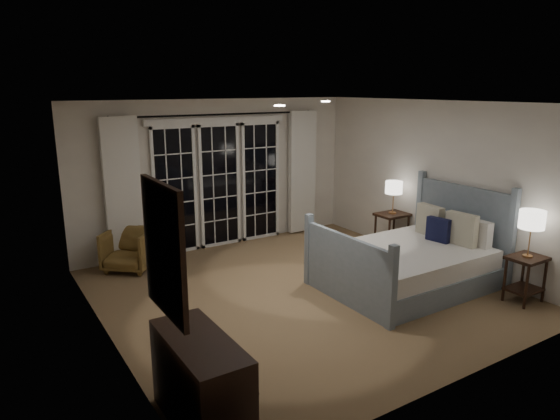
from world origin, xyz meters
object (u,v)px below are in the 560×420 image
armchair (129,250)px  nightstand_right (392,226)px  nightstand_left (525,272)px  lamp_right (394,188)px  bed (410,263)px  dresser (201,383)px  lamp_left (532,220)px

armchair → nightstand_right: bearing=19.9°
nightstand_left → lamp_right: size_ratio=1.12×
nightstand_right → lamp_right: lamp_right is taller
nightstand_right → bed: bearing=-124.4°
bed → nightstand_right: bed is taller
nightstand_left → lamp_right: 2.47m
bed → armchair: size_ratio=3.26×
nightstand_left → dresser: (-4.48, -0.04, -0.01)m
dresser → nightstand_right: bearing=28.3°
lamp_left → nightstand_right: bearing=90.1°
lamp_left → nightstand_left: bearing=90.0°
bed → lamp_left: (0.83, -1.17, 0.76)m
bed → dresser: size_ratio=2.06×
dresser → lamp_right: bearing=28.3°
lamp_left → armchair: size_ratio=0.88×
bed → dresser: bed is taller
nightstand_right → lamp_right: bearing=26.6°
armchair → dresser: bearing=-57.2°
lamp_left → dresser: bearing=-179.5°
nightstand_right → dresser: dresser is taller
nightstand_left → lamp_left: size_ratio=1.01×
nightstand_left → lamp_right: bearing=90.1°
lamp_left → lamp_right: (-0.00, 2.37, 0.00)m
nightstand_left → lamp_right: (-0.00, 2.37, 0.69)m
lamp_right → dresser: 5.13m
nightstand_right → lamp_left: (0.00, -2.37, 0.65)m
bed → dresser: bearing=-161.7°
nightstand_right → armchair: nightstand_right is taller
bed → nightstand_left: size_ratio=3.70×
nightstand_left → nightstand_right: 2.37m
bed → lamp_right: (0.83, 1.21, 0.76)m
dresser → bed: bearing=18.3°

